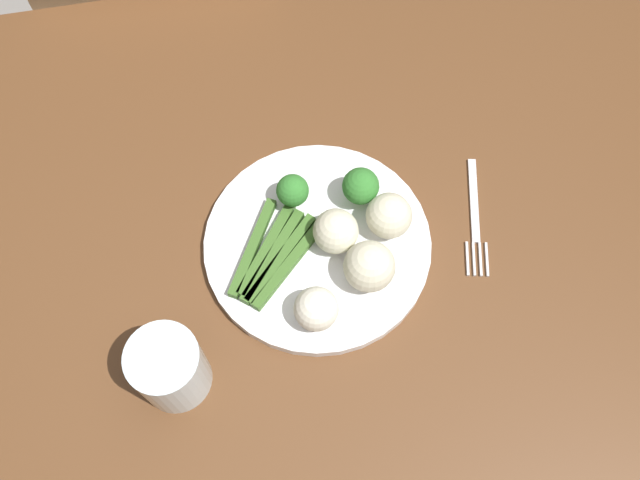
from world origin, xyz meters
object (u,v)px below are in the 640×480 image
object	(u,v)px
cauliflower_outer_edge	(319,308)
fork	(477,217)
chair	(180,31)
cauliflower_near_center	(391,215)
water_glass	(173,368)
cauliflower_mid	(338,231)
dining_table	(277,292)
asparagus_bundle	(274,254)
cauliflower_back	(372,266)
plate	(320,244)
broccoli_front_left	(295,190)
broccoli_right	(363,186)

from	to	relation	value
cauliflower_outer_edge	fork	size ratio (longest dim) A/B	0.32
chair	fork	world-z (taller)	chair
cauliflower_near_center	fork	size ratio (longest dim) A/B	0.34
fork	water_glass	distance (m)	0.42
chair	water_glass	bearing A→B (deg)	91.35
chair	cauliflower_outer_edge	distance (m)	0.75
cauliflower_mid	cauliflower_outer_edge	xyz separation A→B (m)	(0.04, 0.09, -0.00)
dining_table	asparagus_bundle	bearing A→B (deg)	-154.89
cauliflower_back	plate	bearing A→B (deg)	-47.42
asparagus_bundle	cauliflower_outer_edge	size ratio (longest dim) A/B	2.73
broccoli_front_left	cauliflower_back	xyz separation A→B (m)	(-0.07, 0.12, 0.00)
chair	cauliflower_outer_edge	xyz separation A→B (m)	(-0.14, 0.69, 0.28)
cauliflower_back	cauliflower_outer_edge	bearing A→B (deg)	28.42
chair	fork	distance (m)	0.73
asparagus_bundle	water_glass	bearing A→B (deg)	173.17
plate	broccoli_right	world-z (taller)	broccoli_right
chair	asparagus_bundle	xyz separation A→B (m)	(-0.10, 0.60, 0.26)
asparagus_bundle	broccoli_right	bearing A→B (deg)	-24.83
dining_table	plate	size ratio (longest dim) A/B	4.40
dining_table	fork	xyz separation A→B (m)	(-0.27, -0.01, 0.11)
chair	cauliflower_back	distance (m)	0.74
chair	water_glass	world-z (taller)	chair
fork	water_glass	size ratio (longest dim) A/B	1.73
chair	cauliflower_near_center	world-z (taller)	chair
chair	cauliflower_mid	distance (m)	0.68
dining_table	asparagus_bundle	xyz separation A→B (m)	(-0.00, -0.00, 0.13)
cauliflower_mid	fork	xyz separation A→B (m)	(-0.18, -0.00, -0.04)
plate	asparagus_bundle	world-z (taller)	asparagus_bundle
asparagus_bundle	cauliflower_back	size ratio (longest dim) A/B	2.32
broccoli_front_left	water_glass	xyz separation A→B (m)	(0.17, 0.19, 0.00)
plate	fork	distance (m)	0.20
dining_table	chair	xyz separation A→B (m)	(0.09, -0.60, -0.13)
plate	fork	world-z (taller)	plate
broccoli_right	cauliflower_outer_edge	world-z (taller)	broccoli_right
broccoli_right	cauliflower_mid	distance (m)	0.07
broccoli_right	broccoli_front_left	bearing A→B (deg)	-8.08
plate	cauliflower_outer_edge	world-z (taller)	cauliflower_outer_edge
dining_table	fork	world-z (taller)	fork
asparagus_bundle	cauliflower_mid	size ratio (longest dim) A/B	2.57
chair	broccoli_front_left	distance (m)	0.62
cauliflower_near_center	dining_table	bearing A→B (deg)	6.15
broccoli_right	water_glass	bearing A→B (deg)	35.82
cauliflower_mid	cauliflower_outer_edge	world-z (taller)	cauliflower_mid
chair	plate	bearing A→B (deg)	108.68
asparagus_bundle	fork	bearing A→B (deg)	-48.09
cauliflower_outer_edge	broccoli_right	bearing A→B (deg)	-119.99
cauliflower_outer_edge	fork	xyz separation A→B (m)	(-0.22, -0.09, -0.04)
fork	water_glass	xyz separation A→B (m)	(0.39, 0.13, 0.05)
broccoli_front_left	cauliflower_mid	bearing A→B (deg)	123.09
fork	chair	bearing A→B (deg)	-135.32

